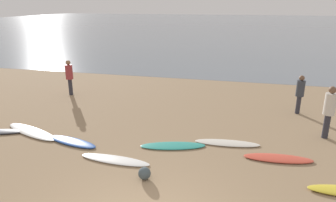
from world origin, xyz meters
name	(u,v)px	position (x,y,z in m)	size (l,w,h in m)	color
ground_plane	(203,96)	(0.00, 10.00, -0.10)	(120.00, 120.00, 0.20)	#997C5B
ocean_water	(237,24)	(0.00, 62.86, 0.00)	(140.00, 100.00, 0.01)	slate
surfboard_2	(32,132)	(-5.20, 3.76, 0.04)	(2.58, 0.60, 0.08)	white
surfboard_3	(72,142)	(-3.40, 3.37, 0.04)	(1.93, 0.51, 0.08)	#1E479E
surfboard_4	(115,160)	(-1.57, 2.60, 0.03)	(2.14, 0.49, 0.06)	white
surfboard_5	(173,146)	(-0.14, 3.89, 0.03)	(2.06, 0.58, 0.06)	teal
surfboard_6	(227,143)	(1.52, 4.50, 0.03)	(2.07, 0.51, 0.06)	silver
surfboard_7	(278,158)	(3.02, 3.81, 0.04)	(1.96, 0.55, 0.08)	#D84C38
person_1	(300,91)	(4.14, 8.09, 0.94)	(0.32, 0.32, 1.60)	#2D2D38
person_2	(69,75)	(-6.32, 8.26, 1.01)	(0.35, 0.35, 1.72)	#2D2D38
person_3	(329,108)	(4.68, 5.77, 1.06)	(0.36, 0.36, 1.79)	#2D2D38
beach_rock_near	(144,173)	(-0.44, 1.89, 0.16)	(0.33, 0.33, 0.33)	#3F4C51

